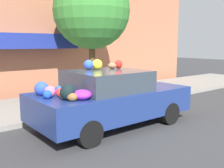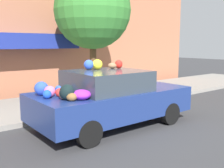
# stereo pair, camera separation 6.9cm
# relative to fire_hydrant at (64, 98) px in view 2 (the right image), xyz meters

# --- Properties ---
(ground_plane) EXTENTS (60.00, 60.00, 0.00)m
(ground_plane) POSITION_rel_fire_hydrant_xyz_m (0.42, -1.69, -0.48)
(ground_plane) COLOR #38383A
(sidewalk_curb) EXTENTS (24.00, 3.20, 0.13)m
(sidewalk_curb) POSITION_rel_fire_hydrant_xyz_m (0.42, 1.01, -0.41)
(sidewalk_curb) COLOR gray
(sidewalk_curb) RESTS_ON ground
(building_facade) EXTENTS (18.00, 1.20, 5.90)m
(building_facade) POSITION_rel_fire_hydrant_xyz_m (0.39, 3.22, 2.43)
(building_facade) COLOR #B26B4C
(building_facade) RESTS_ON ground
(street_tree) EXTENTS (2.77, 2.77, 4.52)m
(street_tree) POSITION_rel_fire_hydrant_xyz_m (1.85, 1.15, 2.78)
(street_tree) COLOR brown
(street_tree) RESTS_ON sidewalk_curb
(fire_hydrant) EXTENTS (0.20, 0.20, 0.70)m
(fire_hydrant) POSITION_rel_fire_hydrant_xyz_m (0.00, 0.00, 0.00)
(fire_hydrant) COLOR gold
(fire_hydrant) RESTS_ON sidewalk_curb
(art_car) EXTENTS (4.03, 1.89, 1.68)m
(art_car) POSITION_rel_fire_hydrant_xyz_m (0.36, -1.82, 0.26)
(art_car) COLOR navy
(art_car) RESTS_ON ground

